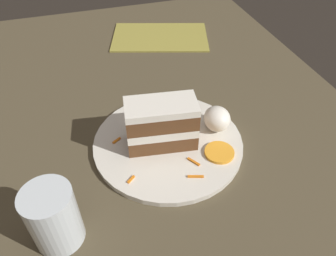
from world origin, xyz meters
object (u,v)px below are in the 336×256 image
Objects in this scene: cake_slice at (161,124)px; menu_card at (160,37)px; drinking_glass at (55,220)px; plate at (168,142)px; cream_dollop at (218,119)px; orange_garnish at (219,152)px.

cake_slice is 0.45m from menu_card.
drinking_glass is at bearing 167.61° from menu_card.
cream_dollop is at bearing -87.64° from plate.
cake_slice is (-0.00, 0.01, 0.05)m from plate.
orange_garnish reaches higher than plate.
cake_slice reaches higher than menu_card.
plate is 2.78× the size of drinking_glass.
menu_card is at bearing -14.14° from plate.
menu_card is (0.56, -0.32, -0.04)m from drinking_glass.
cake_slice reaches higher than drinking_glass.
cake_slice reaches higher than plate.
orange_garnish is at bearing 65.27° from cake_slice.
cream_dollop is (0.00, -0.10, 0.03)m from plate.
drinking_glass reaches higher than orange_garnish.
drinking_glass reaches higher than cream_dollop.
menu_card is at bearing -3.21° from orange_garnish.
cake_slice is 0.49× the size of menu_card.
plate is at bearing -177.13° from menu_card.
cream_dollop is (0.00, -0.12, -0.02)m from cake_slice.
cream_dollop is 0.21× the size of menu_card.
drinking_glass is at bearing 104.93° from orange_garnish.
cream_dollop reaches higher than menu_card.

